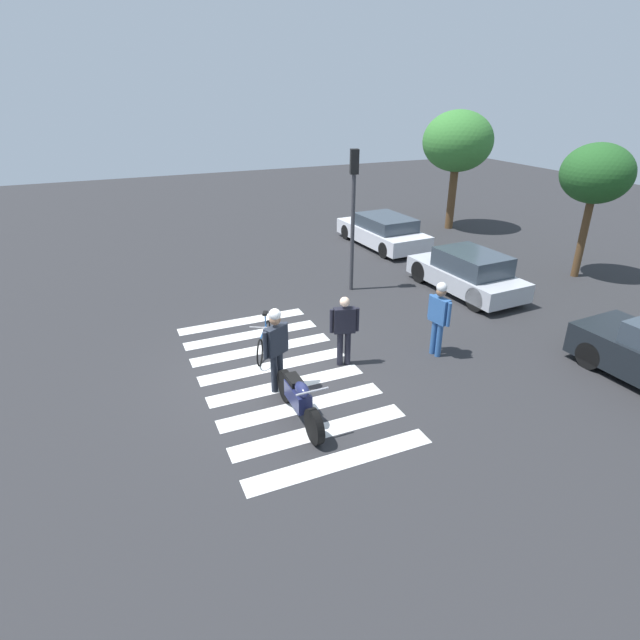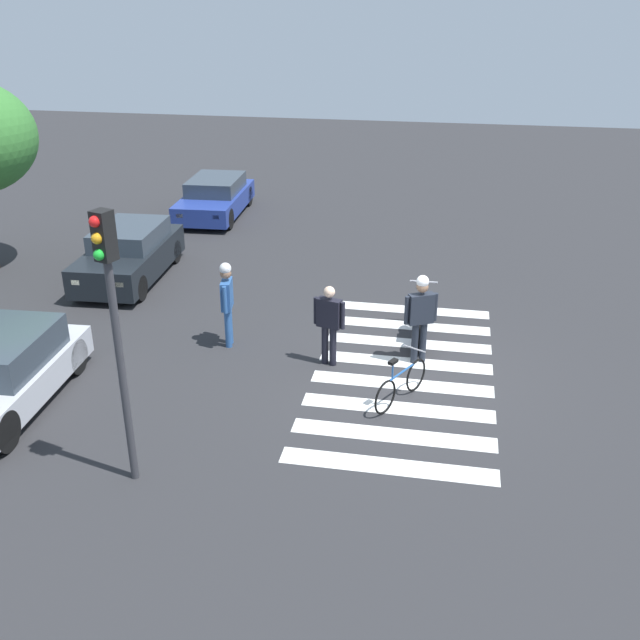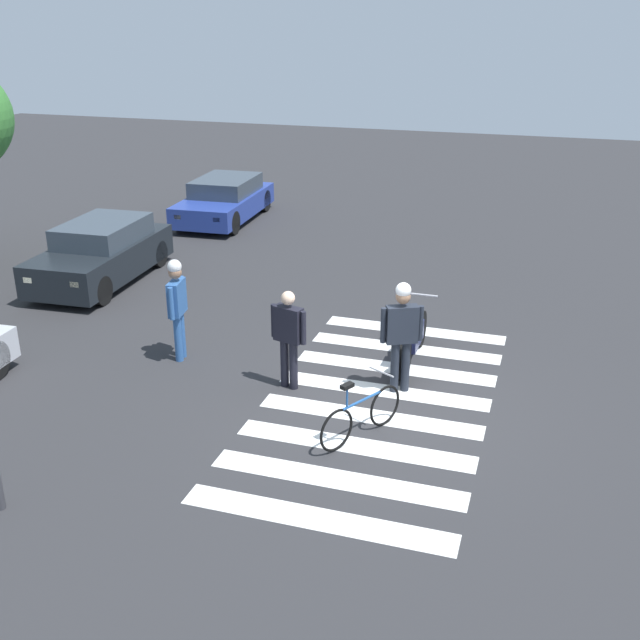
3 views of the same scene
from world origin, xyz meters
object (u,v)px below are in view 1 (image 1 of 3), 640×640
officer_on_foot (344,327)px  car_silver_sedan (467,273)px  traffic_light_pole (353,199)px  police_motorcycle (299,399)px  officer_by_motorcycle (276,344)px  leaning_bicycle (264,341)px  car_white_van (383,231)px  pedestrian_bystander (439,313)px

officer_on_foot → car_silver_sedan: bearing=115.0°
officer_on_foot → traffic_light_pole: bearing=151.2°
police_motorcycle → officer_by_motorcycle: (-1.19, -0.03, 0.64)m
police_motorcycle → traffic_light_pole: bearing=145.2°
police_motorcycle → leaning_bicycle: police_motorcycle is taller
leaning_bicycle → car_white_van: bearing=133.6°
officer_by_motorcycle → car_white_van: bearing=138.7°
traffic_light_pole → officer_on_foot: bearing=-28.8°
police_motorcycle → officer_by_motorcycle: size_ratio=1.15×
leaning_bicycle → traffic_light_pole: traffic_light_pole is taller
leaning_bicycle → pedestrian_bystander: bearing=66.2°
officer_by_motorcycle → car_silver_sedan: size_ratio=0.47×
officer_by_motorcycle → traffic_light_pole: bearing=138.7°
leaning_bicycle → traffic_light_pole: 5.57m
officer_on_foot → traffic_light_pole: size_ratio=0.39×
police_motorcycle → traffic_light_pole: size_ratio=0.50×
police_motorcycle → car_silver_sedan: size_ratio=0.54×
leaning_bicycle → traffic_light_pole: bearing=128.2°
pedestrian_bystander → car_white_van: size_ratio=0.42×
police_motorcycle → car_white_van: car_white_van is taller
pedestrian_bystander → car_white_van: bearing=157.9°
car_white_van → car_silver_sedan: 5.56m
police_motorcycle → car_silver_sedan: (-4.21, 7.31, 0.17)m
police_motorcycle → pedestrian_bystander: bearing=106.0°
pedestrian_bystander → car_white_van: pedestrian_bystander is taller
officer_on_foot → officer_by_motorcycle: officer_by_motorcycle is taller
officer_on_foot → traffic_light_pole: traffic_light_pole is taller
officer_on_foot → traffic_light_pole: (-4.28, 2.35, 1.92)m
officer_on_foot → car_silver_sedan: size_ratio=0.42×
police_motorcycle → traffic_light_pole: 7.57m
officer_by_motorcycle → pedestrian_bystander: size_ratio=1.01×
officer_by_motorcycle → car_white_van: 11.43m
officer_on_foot → pedestrian_bystander: (0.46, 2.25, 0.12)m
police_motorcycle → leaning_bicycle: 2.83m
officer_on_foot → traffic_light_pole: 5.24m
leaning_bicycle → pedestrian_bystander: 4.22m
car_white_van → officer_by_motorcycle: bearing=-41.3°
police_motorcycle → pedestrian_bystander: (-1.15, 4.00, 0.63)m
pedestrian_bystander → traffic_light_pole: traffic_light_pole is taller
pedestrian_bystander → car_white_van: 9.32m
officer_on_foot → officer_by_motorcycle: size_ratio=0.90×
officer_on_foot → car_silver_sedan: officer_on_foot is taller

